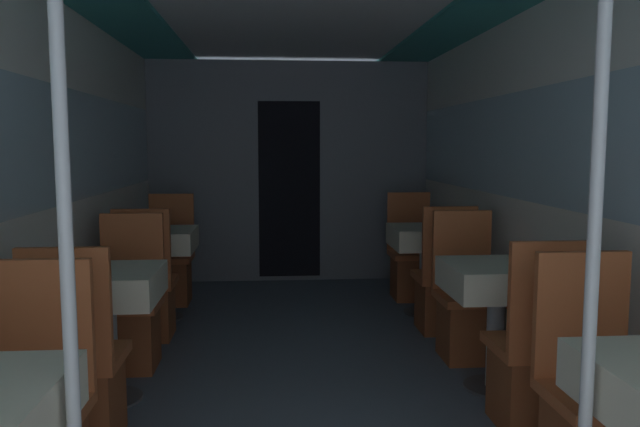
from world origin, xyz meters
TOP-DOWN VIEW (x-y plane):
  - wall_left at (-1.47, 2.57)m, footprint 0.05×7.94m
  - wall_right at (1.47, 2.57)m, footprint 0.05×7.94m
  - bulkhead_far at (0.00, 5.47)m, footprint 2.89×0.09m
  - support_pole_left_0 at (-0.78, 0.72)m, footprint 0.04×0.04m
  - dining_table_left_1 at (-1.11, 2.38)m, footprint 0.58×0.58m
  - chair_left_near_1 at (-1.11, 1.85)m, footprint 0.40×0.40m
  - chair_left_far_1 at (-1.11, 2.91)m, footprint 0.40×0.40m
  - dining_table_left_2 at (-1.11, 4.03)m, footprint 0.58×0.58m
  - chair_left_near_2 at (-1.11, 3.50)m, footprint 0.40×0.40m
  - chair_left_far_2 at (-1.11, 4.56)m, footprint 0.40×0.40m
  - chair_right_far_0 at (1.11, 1.25)m, footprint 0.40×0.40m
  - support_pole_right_0 at (0.78, 0.72)m, footprint 0.04×0.04m
  - dining_table_right_1 at (1.11, 2.38)m, footprint 0.58×0.58m
  - chair_right_near_1 at (1.11, 1.85)m, footprint 0.40×0.40m
  - chair_right_far_1 at (1.11, 2.91)m, footprint 0.40×0.40m
  - dining_table_right_2 at (1.11, 4.03)m, footprint 0.58×0.58m
  - chair_right_near_2 at (1.11, 3.50)m, footprint 0.40×0.40m
  - chair_right_far_2 at (1.11, 4.56)m, footprint 0.40×0.40m

SIDE VIEW (x-z plane):
  - chair_left_near_1 at x=-1.11m, z-range -0.19..0.79m
  - chair_left_far_1 at x=-1.11m, z-range -0.19..0.79m
  - chair_left_near_2 at x=-1.11m, z-range -0.19..0.79m
  - chair_left_far_2 at x=-1.11m, z-range -0.19..0.79m
  - chair_right_far_0 at x=1.11m, z-range -0.19..0.79m
  - chair_right_near_1 at x=1.11m, z-range -0.19..0.79m
  - chair_right_far_1 at x=1.11m, z-range -0.19..0.79m
  - chair_right_near_2 at x=1.11m, z-range -0.19..0.79m
  - chair_right_far_2 at x=1.11m, z-range -0.19..0.79m
  - dining_table_left_1 at x=-1.11m, z-range 0.24..0.98m
  - dining_table_left_2 at x=-1.11m, z-range 0.24..0.98m
  - dining_table_right_1 at x=1.11m, z-range 0.24..0.98m
  - dining_table_right_2 at x=1.11m, z-range 0.24..0.98m
  - bulkhead_far at x=0.00m, z-range 0.00..2.28m
  - support_pole_left_0 at x=-0.78m, z-range 0.00..2.29m
  - support_pole_right_0 at x=0.78m, z-range 0.00..2.29m
  - wall_left at x=-1.47m, z-range 0.04..2.33m
  - wall_right at x=1.47m, z-range 0.04..2.33m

